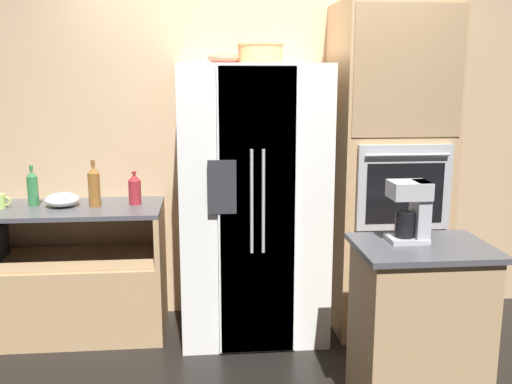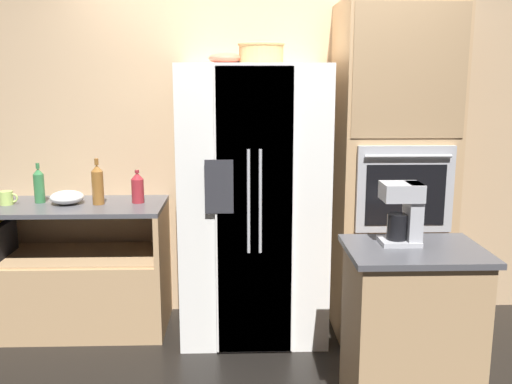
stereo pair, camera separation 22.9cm
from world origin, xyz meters
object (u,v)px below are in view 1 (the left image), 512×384
wicker_basket (260,52)px  bottle_short (135,189)px  refrigerator (252,203)px  mixing_bowl (62,200)px  bottle_tall (94,186)px  bottle_wide (33,188)px  coffee_maker (412,209)px  wall_oven (387,170)px  fruit_bowl (225,58)px

wicker_basket → bottle_short: 1.24m
refrigerator → mixing_bowl: bearing=175.9°
wicker_basket → bottle_tall: wicker_basket is taller
bottle_wide → coffee_maker: bearing=-26.3°
wall_oven → mixing_bowl: size_ratio=9.85×
fruit_bowl → coffee_maker: (0.92, -0.99, -0.79)m
wall_oven → wicker_basket: bearing=-178.2°
wicker_basket → mixing_bowl: wicker_basket is taller
bottle_short → wicker_basket: bearing=-7.3°
coffee_maker → wall_oven: bearing=79.3°
wicker_basket → coffee_maker: (0.70, -0.96, -0.82)m
wall_oven → mixing_bowl: (-2.21, 0.06, -0.18)m
mixing_bowl → coffee_maker: bearing=-27.5°
bottle_short → mixing_bowl: (-0.48, -0.02, -0.06)m
refrigerator → bottle_tall: size_ratio=5.81×
wall_oven → bottle_short: (-1.73, 0.08, -0.11)m
refrigerator → wicker_basket: bearing=5.2°
bottle_short → mixing_bowl: bearing=-177.3°
wicker_basket → bottle_tall: 1.41m
bottle_short → mixing_bowl: size_ratio=1.01×
wicker_basket → mixing_bowl: 1.64m
wicker_basket → bottle_wide: bearing=175.0°
bottle_wide → wicker_basket: bearing=-5.0°
fruit_bowl → bottle_wide: size_ratio=0.84×
wicker_basket → bottle_wide: 1.77m
bottle_tall → coffee_maker: bearing=-29.7°
bottle_short → mixing_bowl: bottle_short is taller
bottle_tall → bottle_short: bottle_tall is taller
wicker_basket → bottle_wide: (-1.53, 0.13, -0.89)m
bottle_short → refrigerator: bearing=-8.1°
refrigerator → bottle_short: refrigerator is taller
wall_oven → mixing_bowl: 2.22m
wicker_basket → bottle_short: bearing=172.7°
wall_oven → mixing_bowl: wall_oven is taller
refrigerator → bottle_short: bearing=171.9°
wall_oven → fruit_bowl: 1.34m
wicker_basket → coffee_maker: bearing=-54.2°
bottle_tall → bottle_wide: bottle_tall is taller
bottle_short → fruit_bowl: bearing=-7.5°
bottle_tall → wicker_basket: bearing=-3.4°
wall_oven → fruit_bowl: (-1.11, -0.00, 0.75)m
refrigerator → wicker_basket: size_ratio=6.07×
fruit_bowl → bottle_wide: bearing=175.3°
fruit_bowl → bottle_tall: bearing=177.5°
fruit_bowl → bottle_short: bearing=172.5°
fruit_bowl → bottle_short: fruit_bowl is taller
mixing_bowl → coffee_maker: 2.28m
bottle_tall → coffee_maker: (1.80, -1.03, 0.05)m
mixing_bowl → wall_oven: bearing=-1.5°
fruit_bowl → wall_oven: bearing=0.1°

